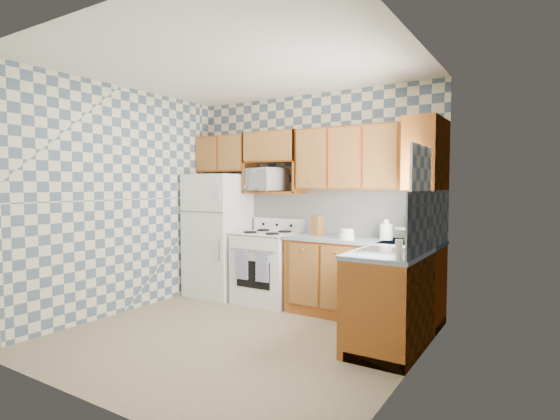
% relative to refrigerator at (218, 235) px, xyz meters
% --- Properties ---
extents(floor, '(3.40, 3.40, 0.00)m').
position_rel_refrigerator_xyz_m(floor, '(1.27, -1.25, -0.84)').
color(floor, '#7B684E').
rests_on(floor, ground).
extents(back_wall, '(3.40, 0.02, 2.70)m').
position_rel_refrigerator_xyz_m(back_wall, '(1.27, 0.35, 0.51)').
color(back_wall, slate).
rests_on(back_wall, ground).
extents(right_wall, '(0.02, 3.20, 2.70)m').
position_rel_refrigerator_xyz_m(right_wall, '(2.97, -1.25, 0.51)').
color(right_wall, slate).
rests_on(right_wall, ground).
extents(backsplash_back, '(2.60, 0.02, 0.56)m').
position_rel_refrigerator_xyz_m(backsplash_back, '(1.68, 0.34, 0.36)').
color(backsplash_back, silver).
rests_on(backsplash_back, back_wall).
extents(backsplash_right, '(0.02, 1.60, 0.56)m').
position_rel_refrigerator_xyz_m(backsplash_right, '(2.96, -0.45, 0.36)').
color(backsplash_right, silver).
rests_on(backsplash_right, right_wall).
extents(refrigerator, '(0.75, 0.70, 1.68)m').
position_rel_refrigerator_xyz_m(refrigerator, '(0.00, 0.00, 0.00)').
color(refrigerator, white).
rests_on(refrigerator, floor).
extents(stove_body, '(0.76, 0.65, 0.90)m').
position_rel_refrigerator_xyz_m(stove_body, '(0.80, 0.03, -0.39)').
color(stove_body, white).
rests_on(stove_body, floor).
extents(cooktop, '(0.76, 0.65, 0.02)m').
position_rel_refrigerator_xyz_m(cooktop, '(0.80, 0.03, 0.07)').
color(cooktop, silver).
rests_on(cooktop, stove_body).
extents(backguard, '(0.76, 0.08, 0.17)m').
position_rel_refrigerator_xyz_m(backguard, '(0.80, 0.30, 0.16)').
color(backguard, white).
rests_on(backguard, cooktop).
extents(dish_towel_left, '(0.18, 0.02, 0.38)m').
position_rel_refrigerator_xyz_m(dish_towel_left, '(0.65, -0.32, -0.30)').
color(dish_towel_left, navy).
rests_on(dish_towel_left, stove_body).
extents(dish_towel_right, '(0.18, 0.02, 0.38)m').
position_rel_refrigerator_xyz_m(dish_towel_right, '(0.95, -0.32, -0.30)').
color(dish_towel_right, navy).
rests_on(dish_towel_right, stove_body).
extents(base_cabinets_back, '(1.75, 0.60, 0.88)m').
position_rel_refrigerator_xyz_m(base_cabinets_back, '(2.10, 0.05, -0.40)').
color(base_cabinets_back, brown).
rests_on(base_cabinets_back, floor).
extents(base_cabinets_right, '(0.60, 1.60, 0.88)m').
position_rel_refrigerator_xyz_m(base_cabinets_right, '(2.67, -0.45, -0.40)').
color(base_cabinets_right, brown).
rests_on(base_cabinets_right, floor).
extents(countertop_back, '(1.77, 0.63, 0.04)m').
position_rel_refrigerator_xyz_m(countertop_back, '(2.10, 0.05, 0.06)').
color(countertop_back, slate).
rests_on(countertop_back, base_cabinets_back).
extents(countertop_right, '(0.63, 1.60, 0.04)m').
position_rel_refrigerator_xyz_m(countertop_right, '(2.67, -0.45, 0.06)').
color(countertop_right, slate).
rests_on(countertop_right, base_cabinets_right).
extents(upper_cabinets_back, '(1.75, 0.33, 0.74)m').
position_rel_refrigerator_xyz_m(upper_cabinets_back, '(2.10, 0.19, 1.01)').
color(upper_cabinets_back, brown).
rests_on(upper_cabinets_back, back_wall).
extents(upper_cabinets_fridge, '(0.82, 0.33, 0.50)m').
position_rel_refrigerator_xyz_m(upper_cabinets_fridge, '(-0.02, 0.19, 1.13)').
color(upper_cabinets_fridge, brown).
rests_on(upper_cabinets_fridge, back_wall).
extents(upper_cabinets_right, '(0.33, 0.70, 0.74)m').
position_rel_refrigerator_xyz_m(upper_cabinets_right, '(2.81, 0.00, 1.01)').
color(upper_cabinets_right, brown).
rests_on(upper_cabinets_right, right_wall).
extents(microwave_shelf, '(0.80, 0.33, 0.03)m').
position_rel_refrigerator_xyz_m(microwave_shelf, '(0.80, 0.19, 0.60)').
color(microwave_shelf, brown).
rests_on(microwave_shelf, back_wall).
extents(microwave, '(0.64, 0.53, 0.31)m').
position_rel_refrigerator_xyz_m(microwave, '(0.69, 0.13, 0.76)').
color(microwave, white).
rests_on(microwave, microwave_shelf).
extents(sink, '(0.48, 0.40, 0.03)m').
position_rel_refrigerator_xyz_m(sink, '(2.67, -0.80, 0.09)').
color(sink, '#B7B7BC').
rests_on(sink, countertop_right).
extents(window, '(0.02, 0.66, 0.86)m').
position_rel_refrigerator_xyz_m(window, '(2.96, -0.80, 0.61)').
color(window, white).
rests_on(window, right_wall).
extents(bottle_0, '(0.07, 0.07, 0.30)m').
position_rel_refrigerator_xyz_m(bottle_0, '(2.66, -0.14, 0.23)').
color(bottle_0, black).
rests_on(bottle_0, countertop_back).
extents(bottle_1, '(0.07, 0.07, 0.28)m').
position_rel_refrigerator_xyz_m(bottle_1, '(2.76, -0.20, 0.22)').
color(bottle_1, black).
rests_on(bottle_1, countertop_back).
extents(bottle_2, '(0.07, 0.07, 0.26)m').
position_rel_refrigerator_xyz_m(bottle_2, '(2.81, -0.10, 0.21)').
color(bottle_2, '#523211').
rests_on(bottle_2, countertop_back).
extents(knife_block, '(0.13, 0.13, 0.24)m').
position_rel_refrigerator_xyz_m(knife_block, '(1.52, 0.04, 0.20)').
color(knife_block, brown).
rests_on(knife_block, countertop_back).
extents(electric_kettle, '(0.14, 0.14, 0.18)m').
position_rel_refrigerator_xyz_m(electric_kettle, '(2.37, 0.07, 0.17)').
color(electric_kettle, white).
rests_on(electric_kettle, countertop_back).
extents(food_containers, '(0.18, 0.18, 0.12)m').
position_rel_refrigerator_xyz_m(food_containers, '(1.98, -0.12, 0.14)').
color(food_containers, beige).
rests_on(food_containers, countertop_back).
extents(soap_bottle, '(0.06, 0.06, 0.17)m').
position_rel_refrigerator_xyz_m(soap_bottle, '(2.89, -1.20, 0.17)').
color(soap_bottle, beige).
rests_on(soap_bottle, countertop_right).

